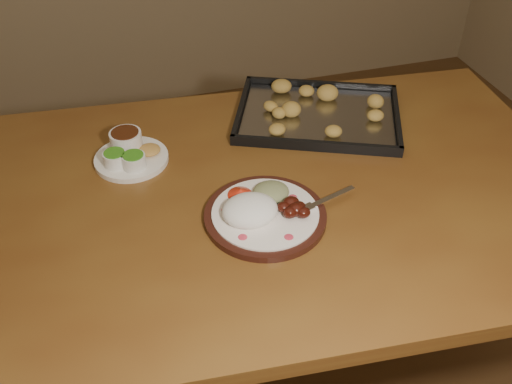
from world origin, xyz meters
name	(u,v)px	position (x,y,z in m)	size (l,w,h in m)	color
dining_table	(257,223)	(0.22, 0.24, 0.65)	(1.57, 1.02, 0.75)	brown
dinner_plate	(263,211)	(0.20, 0.15, 0.77)	(0.34, 0.26, 0.06)	black
condiment_saucer	(129,153)	(-0.04, 0.44, 0.77)	(0.18, 0.18, 0.06)	white
baking_tray	(318,114)	(0.46, 0.49, 0.76)	(0.51, 0.45, 0.04)	black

